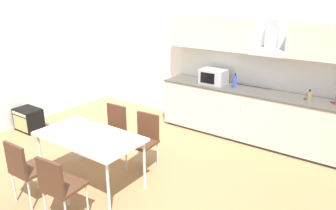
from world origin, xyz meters
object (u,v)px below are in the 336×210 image
Objects in this scene: bottle_blue at (235,82)px; chair_far_right at (145,136)px; chair_near_left at (25,166)px; guitar_amp at (29,119)px; pendant_lamp at (82,55)px; chair_far_left at (113,126)px; dining_table at (89,138)px; chair_near_right at (58,183)px; bottle_brown at (309,96)px; microwave at (214,77)px.

bottle_blue is 2.06m from chair_far_right.
chair_far_right is 1.70m from chair_near_left.
guitar_amp is 3.01m from pendant_lamp.
bottle_blue is 0.30× the size of chair_far_left.
bottle_blue is at bearing 73.52° from chair_far_right.
chair_far_right is (0.33, 0.78, -0.17)m from dining_table.
chair_near_right is at bearing -66.58° from dining_table.
guitar_amp is at bearing 166.47° from pendant_lamp.
bottle_blue is at bearing 32.11° from guitar_amp.
pendant_lamp is at bearing -128.99° from bottle_brown.
bottle_blue reaches higher than guitar_amp.
microwave is 2.00m from chair_far_right.
chair_far_left is at bearing 113.12° from pendant_lamp.
bottle_brown is at bearing 62.11° from chair_near_right.
chair_near_left is at bearing -102.67° from microwave.
bottle_brown reaches higher than guitar_amp.
pendant_lamp is at bearing -112.55° from chair_far_right.
chair_near_right is (0.34, -0.78, -0.17)m from dining_table.
microwave is at bearing 179.64° from bottle_brown.
chair_near_left is at bearing -32.87° from guitar_amp.
bottle_blue is (0.44, -0.01, -0.03)m from microwave.
chair_far_right is 1.57m from pendant_lamp.
bottle_brown reaches higher than chair_far_left.
bottle_brown is 5.16m from guitar_amp.
chair_far_right is at bearing -134.16° from bottle_brown.
chair_near_right is 1.00× the size of chair_far_left.
dining_table is 2.58m from guitar_amp.
chair_far_right is at bearing 90.51° from chair_near_right.
chair_near_right is 1.57m from pendant_lamp.
chair_near_right is (0.01, -1.57, 0.00)m from chair_far_right.
chair_near_right is 1.71m from chair_far_left.
chair_far_right is 1.00× the size of chair_far_left.
pendant_lamp is (2.46, -0.59, 1.63)m from guitar_amp.
chair_far_right is 2.72× the size of pendant_lamp.
dining_table is 0.87m from chair_far_right.
guitar_amp is (-2.46, 0.59, -0.48)m from dining_table.
pendant_lamp reaches higher than bottle_brown.
chair_near_left is (-0.67, -0.00, 0.00)m from chair_near_right.
chair_far_right and chair_near_left have the same top height.
pendant_lamp reaches higher than chair_near_left.
pendant_lamp reaches higher than chair_near_right.
chair_far_right and chair_far_left have the same top height.
microwave is 2.63× the size of bottle_brown.
chair_far_right reaches higher than guitar_amp.
chair_far_right is 0.66m from chair_far_left.
chair_near_right is at bearing -117.89° from bottle_brown.
guitar_amp is at bearing 153.83° from chair_near_right.
microwave is at bearing 88.13° from chair_near_right.
chair_near_left is (-0.66, -1.57, 0.00)m from chair_far_right.
chair_far_left is 2.16m from guitar_amp.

